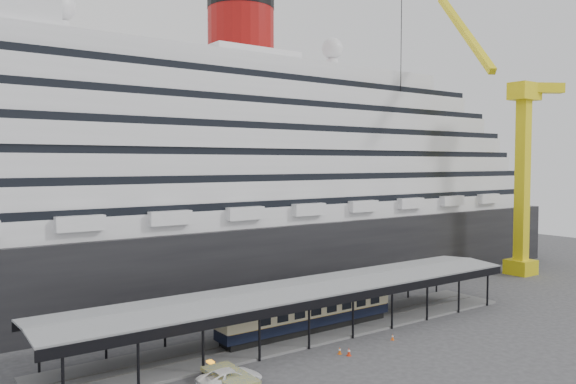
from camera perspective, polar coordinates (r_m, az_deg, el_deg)
name	(u,v)px	position (r m, az deg, el deg)	size (l,w,h in m)	color
ground	(337,346)	(58.40, 5.04, -15.30)	(200.00, 200.00, 0.00)	#373739
cruise_ship	(194,162)	(82.44, -9.51, 2.98)	(130.00, 30.00, 43.90)	black
platform_canopy	(307,312)	(61.45, 1.95, -12.06)	(56.00, 9.18, 5.30)	slate
crane_yellow	(517,153)	(98.44, 22.21, 3.73)	(23.83, 18.78, 47.60)	yellow
port_truck	(230,378)	(48.44, -5.92, -18.28)	(2.52, 5.46, 1.52)	white
pullman_carriage	(308,310)	(61.48, 2.06, -11.85)	(21.42, 3.00, 21.03)	black
traffic_cone_left	(349,352)	(55.60, 6.21, -15.82)	(0.51, 0.51, 0.80)	red
traffic_cone_mid	(340,350)	(55.97, 5.27, -15.74)	(0.43, 0.43, 0.71)	#D2570B
traffic_cone_right	(393,337)	(60.77, 10.58, -14.28)	(0.44, 0.44, 0.65)	#EF580D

